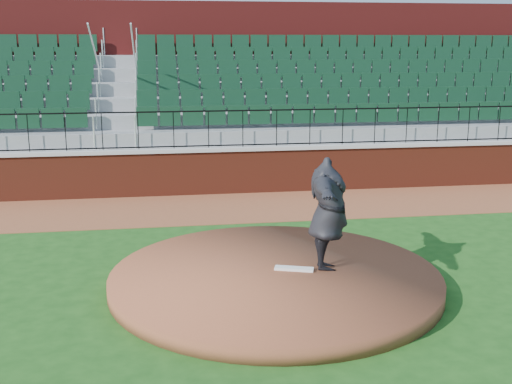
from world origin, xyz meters
TOP-DOWN VIEW (x-y plane):
  - ground at (0.00, 0.00)m, footprint 90.00×90.00m
  - warning_track at (0.00, 5.40)m, footprint 34.00×3.20m
  - field_wall at (0.00, 7.00)m, footprint 34.00×0.35m
  - wall_cap at (0.00, 7.00)m, footprint 34.00×0.45m
  - wall_railing at (0.00, 7.00)m, footprint 34.00×0.05m
  - seating_stands at (0.00, 9.72)m, footprint 34.00×5.10m
  - concourse_wall at (0.00, 12.52)m, footprint 34.00×0.50m
  - pitchers_mound at (0.09, -0.12)m, footprint 5.71×5.71m
  - pitching_rubber at (0.43, -0.07)m, footprint 0.70×0.38m
  - pitcher at (1.02, -0.08)m, footprint 1.11×2.53m

SIDE VIEW (x-z plane):
  - ground at x=0.00m, z-range 0.00..0.00m
  - warning_track at x=0.00m, z-range 0.00..0.01m
  - pitchers_mound at x=0.09m, z-range 0.00..0.25m
  - pitching_rubber at x=0.43m, z-range 0.25..0.30m
  - field_wall at x=0.00m, z-range 0.00..1.20m
  - pitcher at x=1.02m, z-range 0.25..2.24m
  - wall_cap at x=0.00m, z-range 1.20..1.30m
  - wall_railing at x=0.00m, z-range 1.30..2.30m
  - seating_stands at x=0.00m, z-range 0.00..4.60m
  - concourse_wall at x=0.00m, z-range 0.00..5.50m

